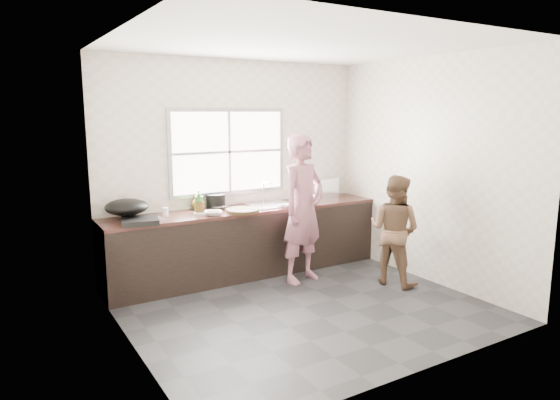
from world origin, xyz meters
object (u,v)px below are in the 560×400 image
person_side (394,230)px  plate_food (203,213)px  black_pot (216,201)px  bottle_green (199,201)px  bottle_brown_short (197,202)px  dish_rack (323,188)px  bowl_crabs (305,199)px  burner (140,221)px  glass_jar (165,212)px  woman (303,214)px  wok (127,207)px  pot_lid_right (152,219)px  cutting_board (242,211)px  bowl_held (284,205)px  bowl_mince (213,213)px  pot_lid_left (132,218)px  bottle_brown_tall (200,205)px

person_side → plate_food: (-1.95, 1.17, 0.21)m
black_pot → bottle_green: bearing=-144.2°
bottle_brown_short → dish_rack: (1.87, -0.07, 0.05)m
person_side → bowl_crabs: (-0.46, 1.22, 0.23)m
bowl_crabs → burner: size_ratio=0.57×
plate_food → glass_jar: glass_jar is taller
woman → glass_jar: bearing=141.2°
bottle_green → wok: (-0.83, 0.06, 0.01)m
bowl_crabs → bottle_brown_short: size_ratio=1.23×
burner → pot_lid_right: bearing=33.3°
woman → burner: 1.91m
cutting_board → bottle_green: (-0.47, 0.21, 0.12)m
bowl_held → bottle_brown_short: (-0.99, 0.43, 0.06)m
bottle_brown_short → burner: bearing=-153.5°
black_pot → bowl_held: bearing=-30.4°
woman → bottle_green: 1.26m
person_side → bottle_green: (-1.98, 1.22, 0.34)m
glass_jar → person_side: bearing=-28.2°
bowl_mince → dish_rack: 1.87m
bottle_green → plate_food: bearing=-54.4°
cutting_board → bowl_held: bowl_held is taller
bowl_mince → pot_lid_right: bowl_mince is taller
bowl_held → pot_lid_left: (-1.82, 0.35, -0.02)m
pot_lid_left → black_pot: bearing=4.6°
bowl_crabs → bowl_held: size_ratio=1.27×
cutting_board → burner: 1.23m
woman → pot_lid_right: woman is taller
person_side → glass_jar: 2.71m
dish_rack → bottle_green: bearing=175.1°
pot_lid_left → bottle_brown_short: bearing=5.9°
pot_lid_left → wok: bearing=-128.2°
bottle_green → pot_lid_right: 0.61m
wok → bowl_mince: bearing=-15.0°
glass_jar → plate_food: bearing=-13.5°
bowl_held → pot_lid_left: size_ratio=0.78×
bottle_brown_short → pot_lid_left: size_ratio=0.81×
glass_jar → dish_rack: (2.33, 0.10, 0.09)m
pot_lid_left → bottle_brown_tall: bearing=-11.3°
wok → pot_lid_left: bearing=51.8°
woman → pot_lid_left: woman is taller
bottle_green → bottle_brown_short: size_ratio=1.61×
glass_jar → pot_lid_left: (-0.37, 0.09, -0.04)m
person_side → bowl_crabs: 1.32m
glass_jar → wok: bearing=179.8°
burner → dish_rack: size_ratio=1.05×
woman → bottle_brown_short: bearing=126.3°
person_side → bowl_mince: 2.16m
woman → bowl_held: bearing=82.1°
bowl_crabs → bottle_brown_tall: bearing=-179.8°
plate_food → bottle_brown_short: bearing=83.9°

